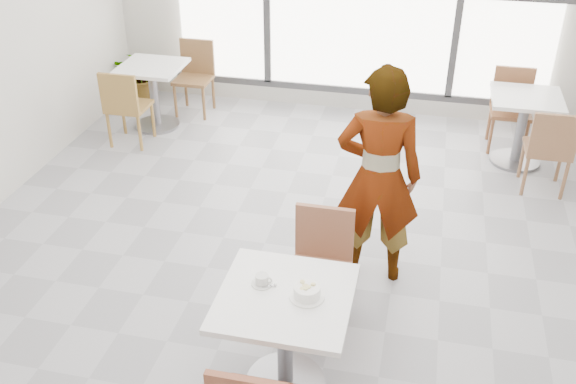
% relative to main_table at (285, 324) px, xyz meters
% --- Properties ---
extents(floor, '(7.00, 7.00, 0.00)m').
position_rel_main_table_xyz_m(floor, '(-0.16, 1.07, -0.52)').
color(floor, '#9E9EA5').
rests_on(floor, ground).
extents(main_table, '(0.80, 0.80, 0.75)m').
position_rel_main_table_xyz_m(main_table, '(0.00, 0.00, 0.00)').
color(main_table, white).
rests_on(main_table, ground).
extents(chair_far, '(0.42, 0.42, 0.87)m').
position_rel_main_table_xyz_m(chair_far, '(0.09, 0.73, -0.02)').
color(chair_far, '#935A40').
rests_on(chair_far, ground).
extents(oatmeal_bowl, '(0.21, 0.21, 0.09)m').
position_rel_main_table_xyz_m(oatmeal_bowl, '(0.13, 0.01, 0.27)').
color(oatmeal_bowl, white).
rests_on(oatmeal_bowl, main_table).
extents(coffee_cup, '(0.16, 0.13, 0.07)m').
position_rel_main_table_xyz_m(coffee_cup, '(-0.16, 0.07, 0.26)').
color(coffee_cup, silver).
rests_on(coffee_cup, main_table).
extents(person, '(0.67, 0.46, 1.76)m').
position_rel_main_table_xyz_m(person, '(0.41, 1.32, 0.36)').
color(person, black).
rests_on(person, ground).
extents(bg_table_left, '(0.70, 0.70, 0.75)m').
position_rel_main_table_xyz_m(bg_table_left, '(-2.38, 3.55, -0.04)').
color(bg_table_left, white).
rests_on(bg_table_left, ground).
extents(bg_table_right, '(0.70, 0.70, 0.75)m').
position_rel_main_table_xyz_m(bg_table_right, '(1.69, 3.55, -0.04)').
color(bg_table_right, white).
rests_on(bg_table_right, ground).
extents(bg_chair_left_near, '(0.42, 0.42, 0.87)m').
position_rel_main_table_xyz_m(bg_chair_left_near, '(-2.48, 3.01, -0.02)').
color(bg_chair_left_near, '#A1763A').
rests_on(bg_chair_left_near, ground).
extents(bg_chair_left_far, '(0.42, 0.42, 0.87)m').
position_rel_main_table_xyz_m(bg_chair_left_far, '(-2.07, 4.09, -0.02)').
color(bg_chair_left_far, brown).
rests_on(bg_chair_left_far, ground).
extents(bg_chair_right_near, '(0.42, 0.42, 0.87)m').
position_rel_main_table_xyz_m(bg_chair_right_near, '(1.88, 2.95, -0.02)').
color(bg_chair_right_near, '#8D6040').
rests_on(bg_chair_right_near, ground).
extents(bg_chair_right_far, '(0.42, 0.42, 0.87)m').
position_rel_main_table_xyz_m(bg_chair_right_far, '(1.60, 3.94, -0.02)').
color(bg_chair_right_far, brown).
rests_on(bg_chair_right_far, ground).
extents(plant_left, '(0.62, 0.54, 0.68)m').
position_rel_main_table_xyz_m(plant_left, '(-2.86, 4.27, -0.18)').
color(plant_left, '#64894D').
rests_on(plant_left, ground).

